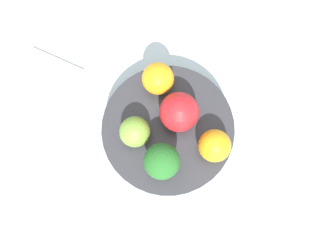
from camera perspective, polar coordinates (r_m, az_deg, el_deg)
ground_plane at (r=0.57m, az=0.00°, el=-1.75°), size 6.00×6.00×0.00m
table_surface at (r=0.56m, az=0.00°, el=-1.54°), size 1.20×1.20×0.02m
bowl at (r=0.53m, az=0.00°, el=-0.82°), size 0.21×0.21×0.04m
broccoli at (r=0.46m, az=-1.09°, el=-6.21°), size 0.05×0.05×0.07m
apple_red at (r=0.48m, az=1.96°, el=2.43°), size 0.06×0.06×0.06m
apple_green at (r=0.48m, az=-5.79°, el=-1.01°), size 0.05×0.05×0.05m
orange_front at (r=0.48m, az=8.11°, el=-3.43°), size 0.05×0.05×0.05m
orange_back at (r=0.50m, az=-1.76°, el=8.25°), size 0.05×0.05×0.05m
napkin at (r=0.61m, az=-21.17°, el=6.27°), size 0.13×0.12×0.01m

